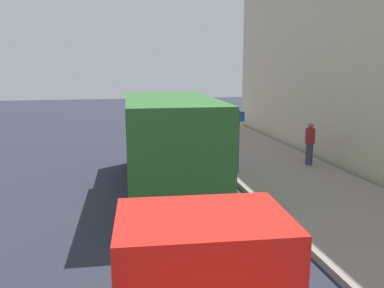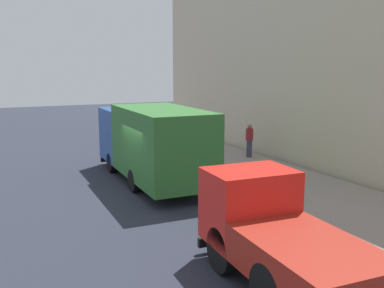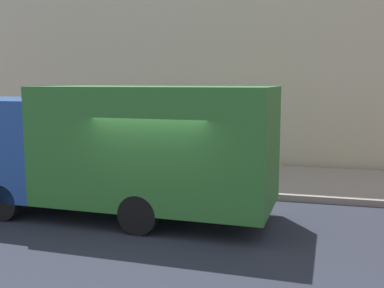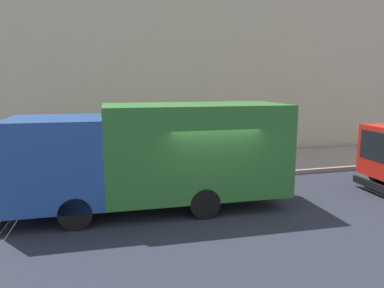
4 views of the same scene
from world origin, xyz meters
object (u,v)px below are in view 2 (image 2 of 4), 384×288
object	(u,v)px
small_flatbed_truck	(276,234)
street_sign_post	(200,136)
pedestrian_walking	(249,140)
large_utility_truck	(152,141)

from	to	relation	value
small_flatbed_truck	street_sign_post	xyz separation A→B (m)	(3.48, 10.36, 0.45)
pedestrian_walking	street_sign_post	xyz separation A→B (m)	(-3.18, -0.65, 0.50)
large_utility_truck	small_flatbed_truck	xyz separation A→B (m)	(-0.73, -9.33, -0.60)
large_utility_truck	small_flatbed_truck	distance (m)	9.38
large_utility_truck	pedestrian_walking	bearing A→B (deg)	17.80
small_flatbed_truck	pedestrian_walking	bearing A→B (deg)	62.57
small_flatbed_truck	pedestrian_walking	distance (m)	12.87
pedestrian_walking	street_sign_post	world-z (taller)	street_sign_post
large_utility_truck	pedestrian_walking	world-z (taller)	large_utility_truck
pedestrian_walking	street_sign_post	bearing A→B (deg)	154.86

